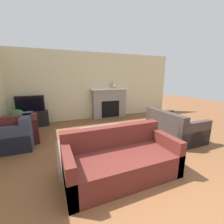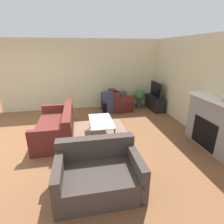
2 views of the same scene
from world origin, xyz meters
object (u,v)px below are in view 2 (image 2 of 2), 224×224
armchair_accent (120,103)px  coffee_table (101,122)px  potted_plant (140,96)px  couch_sectional (57,127)px  couch_loveseat (98,174)px  armchair_by_window (113,103)px  tv (156,89)px

armchair_accent → coffee_table: bearing=145.2°
potted_plant → couch_sectional: bearing=-56.5°
couch_loveseat → armchair_accent: size_ratio=1.54×
couch_sectional → armchair_accent: size_ratio=2.13×
couch_loveseat → armchair_by_window: same height
potted_plant → couch_loveseat: bearing=-27.9°
tv → coffee_table: tv is taller
armchair_accent → tv: bearing=-104.0°
couch_sectional → armchair_by_window: size_ratio=2.20×
tv → couch_loveseat: size_ratio=0.64×
tv → couch_sectional: bearing=-64.7°
tv → coffee_table: (1.85, -2.43, -0.42)m
couch_loveseat → coffee_table: bearing=81.1°
armchair_by_window → potted_plant: bearing=-171.0°
couch_loveseat → coffee_table: (-2.00, 0.31, 0.12)m
couch_sectional → coffee_table: couch_sectional is taller
couch_sectional → coffee_table: size_ratio=1.71×
couch_sectional → potted_plant: 3.72m
coffee_table → armchair_by_window: bearing=159.8°
tv → couch_sectional: tv is taller
couch_loveseat → potted_plant: (-4.17, 2.20, 0.20)m
armchair_by_window → potted_plant: size_ratio=1.19×
couch_sectional → armchair_by_window: bearing=134.2°
couch_loveseat → potted_plant: couch_loveseat is taller
armchair_by_window → potted_plant: armchair_by_window is taller
couch_loveseat → potted_plant: bearing=62.1°
tv → couch_sectional: (1.72, -3.64, -0.53)m
tv → potted_plant: bearing=-120.9°
couch_loveseat → coffee_table: size_ratio=1.24×
armchair_accent → potted_plant: 0.92m
armchair_accent → coffee_table: 2.24m
armchair_by_window → tv: bearing=175.7°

